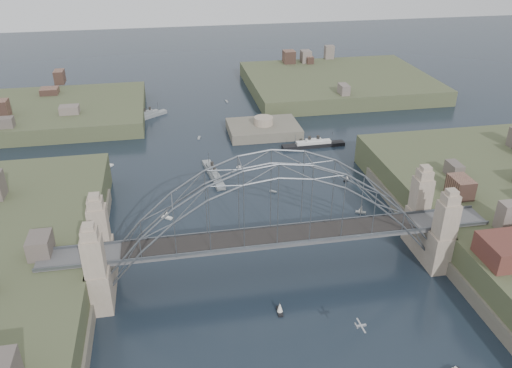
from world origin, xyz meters
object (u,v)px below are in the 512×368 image
(bridge, at_px, (274,218))
(fort_island, at_px, (263,134))
(naval_cruiser_near, at_px, (213,174))
(ocean_liner, at_px, (313,145))
(naval_cruiser_far, at_px, (148,116))

(bridge, relative_size, fort_island, 3.82)
(naval_cruiser_near, height_order, ocean_liner, naval_cruiser_near)
(naval_cruiser_near, xyz_separation_m, ocean_liner, (31.39, 14.06, -0.06))
(bridge, bearing_deg, fort_island, 80.27)
(naval_cruiser_far, distance_m, ocean_liner, 59.08)
(bridge, height_order, naval_cruiser_far, bridge)
(ocean_liner, bearing_deg, fort_island, 133.92)
(bridge, distance_m, ocean_liner, 63.10)
(bridge, xyz_separation_m, fort_island, (12.00, 70.00, -12.66))
(fort_island, relative_size, naval_cruiser_far, 1.68)
(fort_island, xyz_separation_m, naval_cruiser_near, (-18.83, -27.10, 1.12))
(naval_cruiser_far, bearing_deg, bridge, -75.23)
(naval_cruiser_far, xyz_separation_m, ocean_liner, (48.49, -33.76, -0.05))
(bridge, distance_m, fort_island, 72.14)
(bridge, relative_size, naval_cruiser_near, 4.96)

